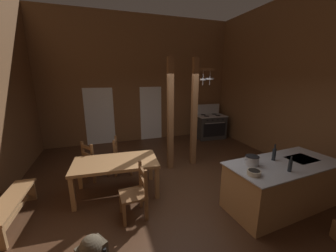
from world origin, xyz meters
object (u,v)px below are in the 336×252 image
ladderback_chair_by_post (94,161)px  ladderback_chair_at_table_end (121,156)px  dining_table (116,165)px  bottle_tall_on_counter (290,166)px  kitchen_island (281,185)px  stockpot_on_counter (252,161)px  ladderback_chair_near_window (136,193)px  bottle_short_on_counter (274,154)px  bench_along_left_wall (11,206)px  stove_range (210,126)px  mixing_bowl_on_counter (254,173)px

ladderback_chair_by_post → ladderback_chair_at_table_end: 0.67m
dining_table → bottle_tall_on_counter: 3.22m
kitchen_island → stockpot_on_counter: bearing=169.8°
ladderback_chair_near_window → stockpot_on_counter: size_ratio=3.10×
stockpot_on_counter → bottle_tall_on_counter: size_ratio=1.15×
dining_table → bottle_short_on_counter: 3.11m
dining_table → bench_along_left_wall: (-1.77, -0.31, -0.35)m
ladderback_chair_by_post → bench_along_left_wall: size_ratio=0.69×
dining_table → stockpot_on_counter: bearing=-30.3°
stockpot_on_counter → ladderback_chair_near_window: bearing=166.1°
kitchen_island → stockpot_on_counter: size_ratio=7.25×
stockpot_on_counter → bottle_tall_on_counter: bottle_tall_on_counter is taller
ladderback_chair_near_window → bench_along_left_wall: ladderback_chair_near_window is taller
stove_range → bottle_tall_on_counter: 4.77m
dining_table → ladderback_chair_at_table_end: bearing=78.0°
ladderback_chair_at_table_end → stove_range: bearing=27.7°
ladderback_chair_near_window → ladderback_chair_at_table_end: 1.74m
bench_along_left_wall → bottle_tall_on_counter: 4.73m
stove_range → ladderback_chair_by_post: stove_range is taller
mixing_bowl_on_counter → ladderback_chair_near_window: bearing=155.8°
ladderback_chair_at_table_end → mixing_bowl_on_counter: bearing=-53.8°
ladderback_chair_near_window → mixing_bowl_on_counter: (1.78, -0.80, 0.49)m
mixing_bowl_on_counter → kitchen_island: bearing=12.3°
kitchen_island → bottle_short_on_counter: 0.60m
bottle_short_on_counter → ladderback_chair_by_post: bearing=147.0°
kitchen_island → bench_along_left_wall: size_ratio=1.61×
ladderback_chair_by_post → bottle_tall_on_counter: (3.17, -2.57, 0.55)m
bottle_tall_on_counter → bottle_short_on_counter: size_ratio=0.85×
ladderback_chair_near_window → stockpot_on_counter: (2.01, -0.49, 0.53)m
kitchen_island → stove_range: 4.41m
stove_range → mixing_bowl_on_counter: stove_range is taller
kitchen_island → ladderback_chair_by_post: 4.08m
stove_range → ladderback_chair_near_window: 5.18m
kitchen_island → bottle_tall_on_counter: bearing=-127.7°
stockpot_on_counter → bottle_tall_on_counter: (0.42, -0.40, 0.02)m
stove_range → kitchen_island: bearing=-103.0°
stove_range → stockpot_on_counter: stove_range is taller
ladderback_chair_by_post → bottle_tall_on_counter: 4.11m
kitchen_island → bottle_short_on_counter: size_ratio=7.09×
dining_table → stockpot_on_counter: stockpot_on_counter is taller
ladderback_chair_near_window → bottle_short_on_counter: (2.55, -0.46, 0.57)m
kitchen_island → ladderback_chair_by_post: (-3.39, 2.28, 0.00)m
dining_table → ladderback_chair_by_post: (-0.47, 0.84, -0.20)m
kitchen_island → ladderback_chair_near_window: (-2.65, 0.61, 0.00)m
kitchen_island → dining_table: 3.26m
dining_table → bench_along_left_wall: dining_table is taller
stove_range → mixing_bowl_on_counter: 4.88m
stove_range → ladderback_chair_near_window: stove_range is taller
ladderback_chair_at_table_end → bottle_short_on_counter: bottle_short_on_counter is taller
ladderback_chair_near_window → bench_along_left_wall: (-2.03, 0.52, -0.15)m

